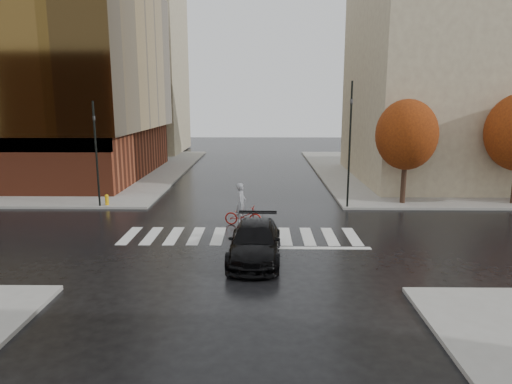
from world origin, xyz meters
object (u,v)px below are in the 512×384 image
sedan (255,242)px  cyclist (243,211)px  traffic_light_ne (350,136)px  fire_hydrant (107,199)px  traffic_light_nw (96,149)px

sedan → cyclist: 5.29m
sedan → cyclist: cyclist is taller
cyclist → traffic_light_ne: traffic_light_ne is taller
sedan → cyclist: bearing=100.3°
fire_hydrant → cyclist: bearing=-24.9°
sedan → fire_hydrant: bearing=137.6°
fire_hydrant → sedan: bearing=-44.6°
traffic_light_nw → fire_hydrant: traffic_light_nw is taller
cyclist → traffic_light_nw: bearing=78.0°
traffic_light_nw → traffic_light_ne: 15.32m
traffic_light_ne → cyclist: bearing=32.2°
traffic_light_nw → fire_hydrant: 3.20m
cyclist → fire_hydrant: cyclist is taller
traffic_light_nw → fire_hydrant: size_ratio=9.40×
cyclist → traffic_light_nw: traffic_light_nw is taller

